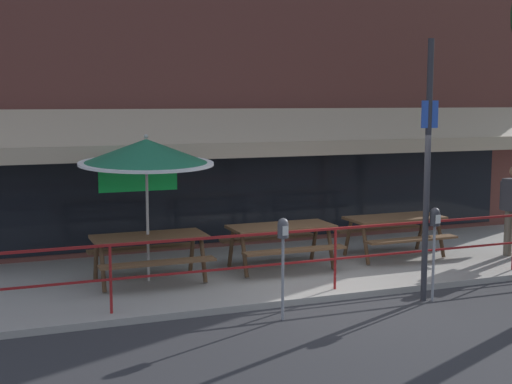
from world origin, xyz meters
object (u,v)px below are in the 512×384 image
at_px(picnic_table_right, 395,225).
at_px(parking_meter_far, 435,226).
at_px(picnic_table_centre, 281,234).
at_px(street_sign_pole, 427,169).
at_px(patio_umbrella_left, 146,153).
at_px(parking_meter_near, 283,238).
at_px(picnic_table_left, 149,245).

bearing_deg(picnic_table_right, parking_meter_far, -109.63).
xyz_separation_m(picnic_table_centre, street_sign_pole, (1.35, -2.30, 1.30)).
height_order(picnic_table_centre, patio_umbrella_left, patio_umbrella_left).
relative_size(picnic_table_right, parking_meter_near, 1.27).
relative_size(picnic_table_centre, picnic_table_right, 1.00).
xyz_separation_m(patio_umbrella_left, parking_meter_far, (3.80, -2.38, -1.03)).
distance_m(parking_meter_near, parking_meter_far, 2.48).
bearing_deg(picnic_table_right, parking_meter_near, -143.66).
xyz_separation_m(picnic_table_left, parking_meter_far, (3.80, -2.29, 0.44)).
height_order(picnic_table_right, parking_meter_far, parking_meter_far).
height_order(picnic_table_left, street_sign_pole, street_sign_pole).
bearing_deg(picnic_table_left, street_sign_pole, -31.21).
xyz_separation_m(picnic_table_centre, parking_meter_near, (-1.02, -2.39, 0.44)).
distance_m(picnic_table_right, street_sign_pole, 2.87).
relative_size(picnic_table_centre, parking_meter_near, 1.27).
xyz_separation_m(picnic_table_right, parking_meter_near, (-3.35, -2.46, 0.44)).
relative_size(picnic_table_right, parking_meter_far, 1.27).
bearing_deg(parking_meter_near, parking_meter_far, 0.80).
xyz_separation_m(picnic_table_left, street_sign_pole, (3.68, -2.23, 1.30)).
bearing_deg(picnic_table_right, patio_umbrella_left, -179.40).
bearing_deg(picnic_table_centre, parking_meter_far, -58.18).
bearing_deg(picnic_table_centre, patio_umbrella_left, 179.46).
bearing_deg(parking_meter_near, street_sign_pole, 2.32).
distance_m(parking_meter_near, street_sign_pole, 2.52).
xyz_separation_m(picnic_table_right, patio_umbrella_left, (-4.66, -0.05, 1.47)).
bearing_deg(patio_umbrella_left, picnic_table_right, 0.60).
bearing_deg(picnic_table_left, patio_umbrella_left, 90.00).
xyz_separation_m(picnic_table_left, parking_meter_near, (1.31, -2.32, 0.44)).
height_order(picnic_table_right, parking_meter_near, parking_meter_near).
distance_m(picnic_table_centre, patio_umbrella_left, 2.76).
distance_m(patio_umbrella_left, parking_meter_far, 4.60).
bearing_deg(parking_meter_far, street_sign_pole, 152.53).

